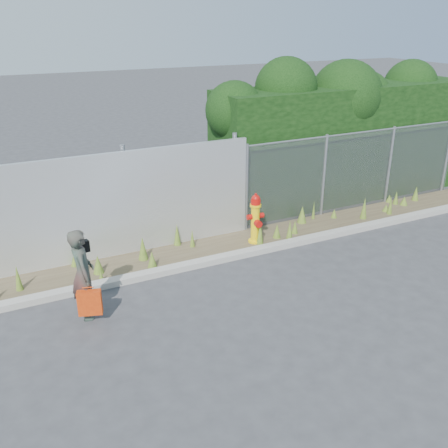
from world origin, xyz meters
TOP-DOWN VIEW (x-y plane):
  - ground at (0.00, 0.00)m, footprint 80.00×80.00m
  - curb at (0.00, 1.80)m, footprint 16.00×0.22m
  - weed_strip at (0.16, 2.42)m, footprint 16.00×1.21m
  - corrugated_fence at (-3.25, 3.01)m, footprint 8.50×0.21m
  - chainlink_fence at (4.25, 3.00)m, footprint 6.50×0.07m
  - hedge at (4.41, 4.05)m, footprint 7.61×1.95m
  - fire_hydrant at (0.89, 2.27)m, footprint 0.39×0.35m
  - woman at (-3.05, 0.99)m, footprint 0.41×0.59m
  - red_tote_bag at (-3.04, 0.70)m, footprint 0.38×0.14m
  - black_shoulder_bag at (-2.99, 1.24)m, footprint 0.26×0.11m

SIDE VIEW (x-z plane):
  - ground at x=0.00m, z-range 0.00..0.00m
  - curb at x=0.00m, z-range 0.00..0.12m
  - weed_strip at x=0.16m, z-range -0.15..0.39m
  - red_tote_bag at x=-3.04m, z-range 0.15..0.65m
  - fire_hydrant at x=0.89m, z-range -0.02..1.14m
  - woman at x=-3.05m, z-range 0.00..1.57m
  - chainlink_fence at x=4.25m, z-range 0.01..2.06m
  - corrugated_fence at x=-3.25m, z-range -0.05..2.25m
  - black_shoulder_bag at x=-2.99m, z-range 1.05..1.25m
  - hedge at x=4.41m, z-range 0.10..3.85m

